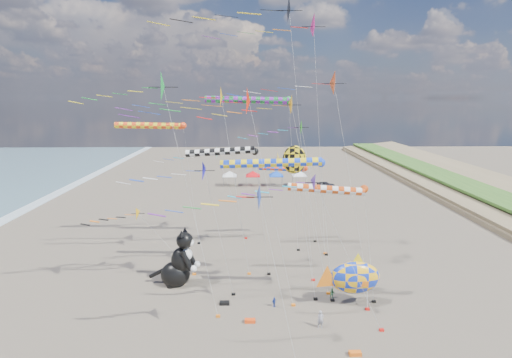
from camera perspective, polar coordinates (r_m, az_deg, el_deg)
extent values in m
cone|color=black|center=(39.35, 5.92, 22.95)|extent=(2.54, 2.72, 2.80)
cylinder|color=#B2B2B2|center=(39.07, 7.13, 3.51)|extent=(2.23, 0.02, 26.45)
cube|color=black|center=(43.05, 8.18, -14.07)|extent=(0.36, 0.24, 0.20)
cone|color=#F7B111|center=(42.67, -14.10, -4.63)|extent=(1.44, 1.54, 1.59)
cylinder|color=#B2B2B2|center=(43.38, -11.43, -9.10)|extent=(3.77, 0.02, 7.01)
cube|color=black|center=(44.40, -8.81, -13.26)|extent=(0.36, 0.24, 0.20)
cone|color=green|center=(31.87, -10.49, 12.88)|extent=(2.38, 2.55, 2.63)
cylinder|color=#B2B2B2|center=(32.91, -7.83, -4.23)|extent=(2.40, 0.02, 19.46)
cube|color=black|center=(36.59, -5.44, -18.91)|extent=(0.36, 0.24, 0.20)
cone|color=orange|center=(35.83, 7.92, 10.49)|extent=(1.86, 1.99, 2.05)
cylinder|color=#B2B2B2|center=(37.26, 9.17, -3.55)|extent=(2.16, 0.02, 18.03)
cube|color=black|center=(40.67, 10.29, -15.75)|extent=(0.36, 0.24, 0.20)
cone|color=#5722A4|center=(30.56, 12.04, -0.77)|extent=(1.52, 1.62, 1.67)
cylinder|color=#B2B2B2|center=(32.86, 14.91, -11.22)|extent=(3.86, 0.02, 12.24)
cube|color=black|center=(36.11, 17.50, -19.88)|extent=(0.36, 0.24, 0.20)
cone|color=red|center=(33.23, 0.72, 11.05)|extent=(2.35, 2.52, 2.59)
cylinder|color=#B2B2B2|center=(34.62, 3.17, -4.31)|extent=(3.03, 0.02, 18.34)
cube|color=black|center=(38.24, 5.37, -17.48)|extent=(0.36, 0.24, 0.20)
cone|color=#18BBB6|center=(51.59, -4.70, 3.87)|extent=(1.71, 1.83, 1.89)
cylinder|color=#B2B2B2|center=(52.63, -3.04, -2.49)|extent=(2.89, 0.02, 11.79)
cube|color=black|center=(54.30, -1.45, -8.42)|extent=(0.36, 0.24, 0.20)
cone|color=#133BBE|center=(25.96, 0.67, -3.03)|extent=(1.87, 2.00, 2.07)
cylinder|color=#B2B2B2|center=(28.16, 3.37, -14.99)|extent=(2.61, 0.02, 12.08)
cone|color=#1F18B5|center=(36.10, -6.22, 1.11)|extent=(1.95, 2.08, 2.15)
cylinder|color=#B2B2B2|center=(37.60, -4.68, -8.01)|extent=(1.77, 0.02, 12.13)
cube|color=black|center=(39.94, -3.23, -16.10)|extent=(0.36, 0.24, 0.20)
cone|color=#DC4914|center=(41.23, 12.93, 13.28)|extent=(2.59, 2.78, 2.86)
cylinder|color=#B2B2B2|center=(42.44, 14.22, -0.49)|extent=(2.91, 0.02, 20.08)
cube|color=black|center=(45.88, 15.38, -12.71)|extent=(0.36, 0.24, 0.20)
cone|color=#DC9D0B|center=(40.00, -4.40, 11.65)|extent=(2.15, 2.30, 2.37)
cylinder|color=#B2B2B2|center=(41.01, -2.62, -1.52)|extent=(2.29, 0.02, 18.73)
cube|color=black|center=(44.01, -0.99, -13.35)|extent=(0.36, 0.24, 0.20)
cone|color=#CA0D6B|center=(46.63, 8.13, 20.65)|extent=(2.65, 2.84, 2.92)
cylinder|color=#B2B2B2|center=(46.54, 9.03, 4.51)|extent=(2.25, 0.02, 26.10)
cube|color=black|center=(49.97, 9.84, -10.40)|extent=(0.36, 0.24, 0.20)
cone|color=#198D12|center=(45.67, 7.27, 7.44)|extent=(1.70, 1.82, 1.88)
cylinder|color=#B2B2B2|center=(47.06, 8.68, -2.00)|extent=(2.77, 0.02, 15.44)
cube|color=black|center=(49.62, 10.00, -10.57)|extent=(0.36, 0.24, 0.20)
cylinder|color=#167C2E|center=(46.64, -1.31, 11.22)|extent=(9.61, 0.79, 0.79)
sphere|color=#167C2E|center=(46.89, 4.68, 11.19)|extent=(0.83, 0.83, 0.83)
cylinder|color=#B2B2B2|center=(47.91, 5.40, 0.12)|extent=(1.52, 0.02, 18.37)
cube|color=black|center=(50.57, 6.06, -10.02)|extent=(0.36, 0.24, 0.20)
cylinder|color=#C1400D|center=(35.22, 9.97, -1.45)|extent=(6.68, 0.70, 0.70)
sphere|color=#C1400D|center=(36.03, 15.19, -1.39)|extent=(0.73, 0.73, 0.73)
cylinder|color=#B2B2B2|center=(37.78, 15.86, -9.39)|extent=(1.52, 0.02, 10.81)
cube|color=black|center=(40.15, 16.49, -16.43)|extent=(0.36, 0.24, 0.20)
cylinder|color=#FF4115|center=(50.78, -15.00, 7.38)|extent=(8.23, 0.78, 0.78)
sphere|color=#FF4115|center=(49.98, -10.37, 7.53)|extent=(0.82, 0.82, 0.82)
cylinder|color=#B2B2B2|center=(50.95, -9.23, -1.06)|extent=(1.52, 0.02, 15.30)
cube|color=black|center=(52.99, -8.15, -9.05)|extent=(0.36, 0.24, 0.20)
cylinder|color=black|center=(40.25, -5.14, 3.92)|extent=(6.96, 0.72, 0.72)
sphere|color=black|center=(40.17, -0.17, 3.95)|extent=(0.76, 0.76, 0.76)
cylinder|color=#B2B2B2|center=(41.59, 0.88, -5.18)|extent=(1.52, 0.02, 13.32)
cube|color=black|center=(43.96, 1.85, -13.39)|extent=(0.36, 0.24, 0.20)
cylinder|color=blue|center=(34.50, 2.10, 2.32)|extent=(8.75, 0.73, 0.73)
sphere|color=blue|center=(35.04, 9.26, 2.32)|extent=(0.77, 0.77, 0.77)
cylinder|color=#B2B2B2|center=(36.78, 10.09, -7.81)|extent=(1.52, 0.02, 13.09)
cube|color=black|center=(39.51, 10.86, -16.63)|extent=(0.36, 0.24, 0.20)
cylinder|color=#E83C10|center=(50.58, 3.75, 1.52)|extent=(5.95, 0.63, 0.63)
sphere|color=#E83C10|center=(50.93, 7.09, 1.52)|extent=(0.66, 0.66, 0.66)
cylinder|color=#B2B2B2|center=(52.11, 7.77, -3.82)|extent=(1.52, 0.02, 9.86)
cube|color=black|center=(53.70, 8.43, -8.78)|extent=(0.36, 0.24, 0.20)
ellipsoid|color=yellow|center=(36.96, 5.50, 2.76)|extent=(2.20, 0.40, 2.64)
cone|color=yellow|center=(36.81, 3.18, 2.76)|extent=(0.12, 1.80, 1.80)
cylinder|color=#B2B2B2|center=(37.67, 7.02, -7.31)|extent=(2.03, 2.03, 13.02)
cube|color=black|center=(39.46, 8.50, -16.58)|extent=(0.36, 0.24, 0.20)
ellipsoid|color=#1332BD|center=(38.20, 13.93, -13.49)|extent=(4.77, 2.43, 3.04)
cone|color=orange|center=(37.61, 9.94, -13.72)|extent=(2.23, 0.43, 2.23)
cone|color=yellow|center=(37.64, 14.35, -11.36)|extent=(1.62, 0.32, 1.62)
cylinder|color=#B2B2B2|center=(38.75, 15.66, -15.82)|extent=(0.26, 1.04, 2.18)
cube|color=red|center=(38.76, 15.64, -17.45)|extent=(0.36, 0.24, 0.20)
imported|color=#9695A0|center=(35.12, 9.20, -19.19)|extent=(0.57, 0.39, 1.50)
imported|color=#1F7035|center=(39.79, 10.84, -15.76)|extent=(0.54, 0.45, 1.01)
imported|color=#2442B5|center=(37.81, 2.60, -17.15)|extent=(0.57, 0.53, 0.94)
cube|color=black|center=(38.39, -4.53, -17.25)|extent=(0.90, 0.44, 0.30)
cube|color=orange|center=(32.85, 13.98, -23.02)|extent=(0.90, 0.44, 0.30)
cube|color=#F04311|center=(35.71, -0.86, -19.59)|extent=(0.90, 0.44, 0.30)
cube|color=#1235BB|center=(47.30, 13.38, -11.78)|extent=(0.90, 0.44, 0.30)
cube|color=white|center=(85.62, -3.79, 0.46)|extent=(3.00, 3.00, 0.15)
pyramid|color=white|center=(85.42, -3.80, 1.15)|extent=(4.20, 4.20, 1.00)
cylinder|color=#999999|center=(84.64, -4.70, -0.48)|extent=(0.08, 0.08, 2.20)
cylinder|color=#999999|center=(84.53, -2.94, -0.47)|extent=(0.08, 0.08, 2.20)
cylinder|color=#999999|center=(87.18, -4.60, -0.13)|extent=(0.08, 0.08, 2.20)
cylinder|color=#999999|center=(87.07, -2.90, -0.12)|extent=(0.08, 0.08, 2.20)
cube|color=red|center=(85.55, -0.45, 0.47)|extent=(3.00, 3.00, 0.15)
pyramid|color=red|center=(85.36, -0.45, 1.16)|extent=(4.20, 4.20, 1.00)
cylinder|color=#999999|center=(84.49, -1.31, -0.47)|extent=(0.08, 0.08, 2.20)
cylinder|color=#999999|center=(84.54, 0.45, -0.46)|extent=(0.08, 0.08, 2.20)
cylinder|color=#999999|center=(87.04, -1.32, -0.11)|extent=(0.08, 0.08, 2.20)
cylinder|color=#999999|center=(87.08, 0.40, -0.10)|extent=(0.08, 0.08, 2.20)
cube|color=blue|center=(85.78, 2.89, 0.49)|extent=(3.00, 3.00, 0.15)
pyramid|color=blue|center=(85.58, 2.90, 1.18)|extent=(4.20, 4.20, 1.00)
cylinder|color=#999999|center=(84.65, 2.07, -0.45)|extent=(0.08, 0.08, 2.20)
cylinder|color=#999999|center=(84.84, 3.83, -0.44)|extent=(0.08, 0.08, 2.20)
cylinder|color=#999999|center=(87.19, 1.97, -0.09)|extent=(0.08, 0.08, 2.20)
cylinder|color=#999999|center=(87.38, 3.67, -0.09)|extent=(0.08, 0.08, 2.20)
cube|color=white|center=(86.29, 6.21, 0.50)|extent=(3.00, 3.00, 0.15)
pyramid|color=white|center=(86.10, 6.22, 1.19)|extent=(4.20, 4.20, 1.00)
cylinder|color=#999999|center=(85.09, 5.44, -0.43)|extent=(0.08, 0.08, 2.20)
cylinder|color=#999999|center=(85.44, 7.17, -0.42)|extent=(0.08, 0.08, 2.20)
cylinder|color=#999999|center=(87.62, 5.24, -0.08)|extent=(0.08, 0.08, 2.20)
cylinder|color=#999999|center=(87.96, 6.92, -0.07)|extent=(0.08, 0.08, 2.20)
imported|color=#26262D|center=(85.57, 9.94, -0.79)|extent=(3.87, 1.59, 1.31)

